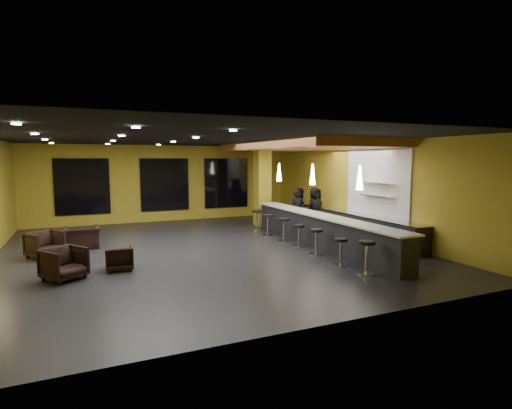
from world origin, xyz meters
name	(u,v)px	position (x,y,z in m)	size (l,w,h in m)	color
floor	(205,251)	(0.00, 0.00, -0.05)	(12.00, 13.00, 0.10)	black
ceiling	(203,137)	(0.00, 0.00, 3.55)	(12.00, 13.00, 0.10)	black
wall_back	(164,183)	(0.00, 6.55, 1.75)	(12.00, 0.10, 3.50)	#A99325
wall_front	(316,227)	(0.00, -6.55, 1.75)	(12.00, 0.10, 3.50)	#A99325
wall_right	(360,189)	(6.05, 0.00, 1.75)	(0.10, 13.00, 3.50)	#A99325
wood_soffit	(300,146)	(4.00, 1.00, 3.36)	(3.60, 8.00, 0.28)	#A3602F
window_left	(82,187)	(-3.50, 6.44, 1.70)	(2.20, 0.06, 2.40)	black
window_center	(165,185)	(0.00, 6.44, 1.70)	(2.20, 0.06, 2.40)	black
window_right	(226,183)	(3.00, 6.44, 1.70)	(2.20, 0.06, 2.40)	black
tile_backsplash	(377,184)	(5.96, -1.00, 2.00)	(0.06, 3.20, 2.40)	white
bar_counter	(320,231)	(3.65, -1.00, 0.50)	(0.60, 8.00, 1.00)	black
bar_top	(320,215)	(3.65, -1.00, 1.02)	(0.78, 8.10, 0.05)	silver
prep_counter	(359,227)	(5.65, -0.50, 0.43)	(0.70, 6.00, 0.86)	black
prep_top	(359,214)	(5.65, -0.50, 0.89)	(0.72, 6.00, 0.03)	silver
wall_shelf_lower	(377,196)	(5.82, -1.20, 1.60)	(0.30, 1.50, 0.03)	silver
wall_shelf_upper	(377,183)	(5.82, -1.20, 2.05)	(0.30, 1.50, 0.03)	silver
column	(262,185)	(3.65, 3.60, 1.75)	(0.60, 0.60, 3.50)	olive
pendant_0	(360,178)	(3.65, -3.00, 2.35)	(0.20, 0.20, 0.70)	white
pendant_1	(313,174)	(3.65, -0.50, 2.35)	(0.20, 0.20, 0.70)	white
pendant_2	(279,172)	(3.65, 2.00, 2.35)	(0.20, 0.20, 0.70)	white
staff_a	(298,210)	(4.42, 1.85, 0.82)	(0.60, 0.39, 1.64)	black
staff_b	(301,208)	(4.92, 2.43, 0.83)	(0.80, 0.63, 1.65)	black
staff_c	(315,208)	(5.25, 1.86, 0.86)	(0.84, 0.55, 1.72)	black
armchair_a	(64,264)	(-3.98, -1.77, 0.39)	(0.83, 0.86, 0.78)	black
armchair_b	(119,258)	(-2.70, -1.39, 0.32)	(0.67, 0.69, 0.63)	black
armchair_c	(45,244)	(-4.58, 0.84, 0.39)	(0.83, 0.86, 0.78)	black
armchair_d	(82,238)	(-3.59, 1.77, 0.35)	(1.07, 0.93, 0.69)	black
bar_stool_0	(367,253)	(2.91, -4.30, 0.55)	(0.43, 0.43, 0.85)	silver
bar_stool_1	(341,248)	(2.82, -3.34, 0.48)	(0.38, 0.38, 0.74)	silver
bar_stool_2	(316,238)	(2.87, -2.03, 0.50)	(0.40, 0.40, 0.78)	silver
bar_stool_3	(299,233)	(2.94, -0.86, 0.47)	(0.37, 0.37, 0.73)	silver
bar_stool_4	(284,227)	(2.89, 0.10, 0.52)	(0.41, 0.41, 0.82)	silver
bar_stool_5	(268,222)	(2.81, 1.25, 0.51)	(0.41, 0.41, 0.80)	silver
bar_stool_6	(257,218)	(2.82, 2.30, 0.54)	(0.42, 0.42, 0.84)	silver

